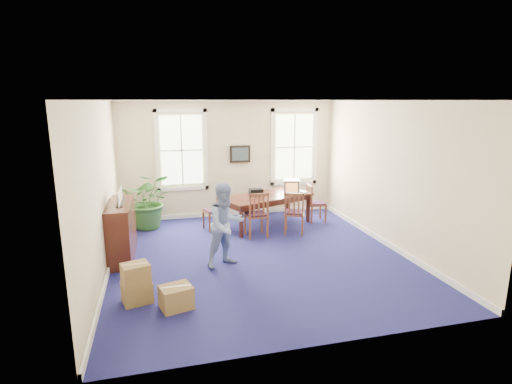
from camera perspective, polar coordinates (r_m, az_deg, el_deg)
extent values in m
plane|color=navy|center=(8.51, 0.34, -9.15)|extent=(6.50, 6.50, 0.00)
plane|color=white|center=(7.89, 0.37, 12.94)|extent=(6.50, 6.50, 0.00)
plane|color=beige|center=(11.18, -3.84, 4.66)|extent=(6.50, 0.00, 6.50)
plane|color=beige|center=(5.07, 9.66, -5.60)|extent=(6.50, 0.00, 6.50)
plane|color=beige|center=(7.86, -21.31, 0.31)|extent=(0.00, 6.50, 6.50)
plane|color=beige|center=(9.25, 18.66, 2.29)|extent=(0.00, 6.50, 6.50)
cube|color=white|center=(11.47, -3.70, -3.00)|extent=(6.00, 0.04, 0.12)
cube|color=white|center=(8.31, -20.23, -10.10)|extent=(0.04, 6.50, 0.12)
cube|color=white|center=(9.62, 17.85, -6.76)|extent=(0.04, 6.50, 0.12)
cube|color=white|center=(10.66, 6.81, -0.02)|extent=(0.17, 0.20, 0.04)
cube|color=black|center=(10.31, -0.01, 0.00)|extent=(0.35, 0.24, 0.17)
imported|color=#7D95C7|center=(7.82, -4.33, -4.75)|extent=(0.99, 0.89, 1.66)
cube|color=#411B13|center=(8.70, -18.66, -5.01)|extent=(0.50, 1.59, 1.24)
imported|color=#2A5A23|center=(10.51, -15.06, -1.18)|extent=(1.38, 1.23, 1.44)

